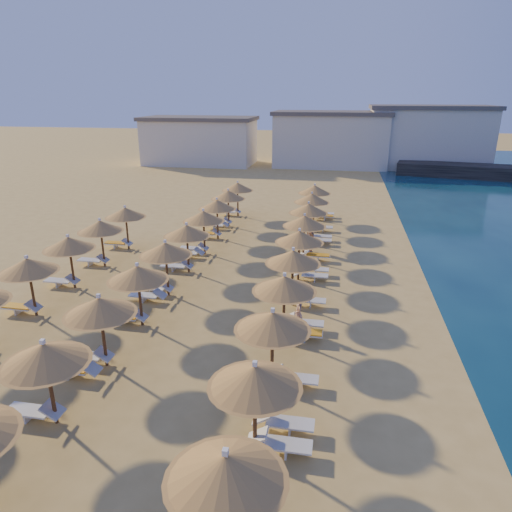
% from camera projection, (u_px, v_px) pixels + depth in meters
% --- Properties ---
extents(ground, '(220.00, 220.00, 0.00)m').
position_uv_depth(ground, '(222.00, 309.00, 21.35)').
color(ground, tan).
rests_on(ground, ground).
extents(hotel_blocks, '(46.63, 10.28, 8.10)m').
position_uv_depth(hotel_blocks, '(325.00, 139.00, 62.39)').
color(hotel_blocks, silver).
rests_on(hotel_blocks, ground).
extents(parasol_row_east, '(2.60, 34.51, 2.89)m').
position_uv_depth(parasol_row_east, '(293.00, 258.00, 21.01)').
color(parasol_row_east, brown).
rests_on(parasol_row_east, ground).
extents(parasol_row_west, '(2.60, 34.51, 2.89)m').
position_uv_depth(parasol_row_west, '(166.00, 250.00, 22.06)').
color(parasol_row_west, brown).
rests_on(parasol_row_west, ground).
extents(parasol_row_inland, '(2.60, 18.56, 2.89)m').
position_uv_depth(parasol_row_inland, '(50.00, 254.00, 21.47)').
color(parasol_row_inland, brown).
rests_on(parasol_row_inland, ground).
extents(loungers, '(14.56, 33.38, 0.66)m').
position_uv_depth(loungers, '(201.00, 294.00, 22.19)').
color(loungers, white).
rests_on(loungers, ground).
extents(beachgoer_a, '(0.50, 0.64, 1.53)m').
position_uv_depth(beachgoer_a, '(298.00, 314.00, 19.23)').
color(beachgoer_a, tan).
rests_on(beachgoer_a, ground).
extents(beachgoer_c, '(0.90, 1.17, 1.84)m').
position_uv_depth(beachgoer_c, '(310.00, 238.00, 28.85)').
color(beachgoer_c, tan).
rests_on(beachgoer_c, ground).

